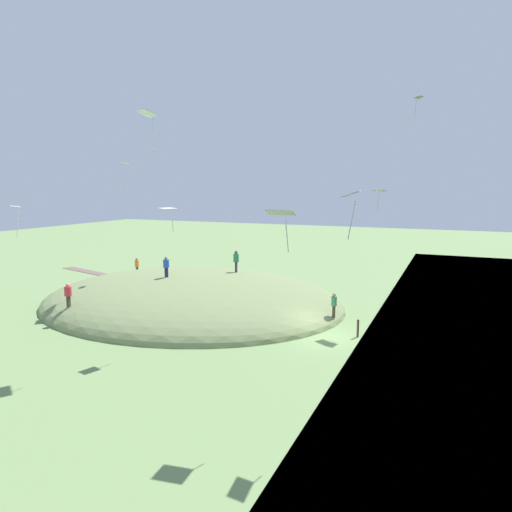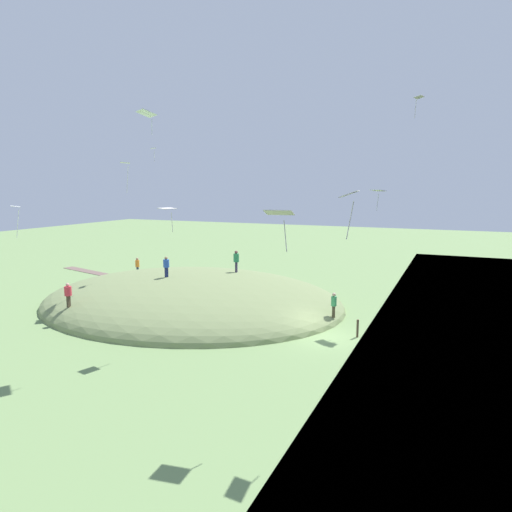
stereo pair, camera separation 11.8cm
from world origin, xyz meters
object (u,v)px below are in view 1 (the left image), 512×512
at_px(person_on_hilltop, 334,302).
at_px(person_near_shore, 137,264).
at_px(person_with_child, 166,265).
at_px(kite_8, 147,114).
at_px(kite_1, 153,149).
at_px(kite_3, 16,210).
at_px(kite_0, 281,214).
at_px(mooring_post, 358,328).
at_px(person_walking_path, 68,292).
at_px(kite_2, 351,196).
at_px(kite_4, 125,164).
at_px(kite_7, 378,191).
at_px(kite_6, 419,98).
at_px(kite_5, 168,209).
at_px(person_watching_kites, 236,259).

bearing_deg(person_on_hilltop, person_near_shore, 151.53).
bearing_deg(person_with_child, kite_8, 63.53).
distance_m(kite_1, kite_3, 14.93).
bearing_deg(kite_0, mooring_post, -94.34).
xyz_separation_m(person_walking_path, kite_2, (-20.16, 5.83, 6.71)).
xyz_separation_m(person_near_shore, kite_4, (-5.62, 8.01, 9.29)).
xyz_separation_m(kite_2, kite_7, (1.24, -14.14, 0.05)).
bearing_deg(person_on_hilltop, person_walking_path, -168.15).
distance_m(person_with_child, kite_0, 20.00).
distance_m(kite_0, kite_6, 19.70).
height_order(kite_0, kite_5, kite_0).
bearing_deg(person_watching_kites, kite_2, -151.29).
xyz_separation_m(person_on_hilltop, mooring_post, (-2.00, 1.91, -1.03)).
bearing_deg(kite_8, person_near_shore, -49.33).
relative_size(person_on_hilltop, mooring_post, 1.53).
bearing_deg(person_with_child, kite_6, 139.42).
height_order(kite_1, kite_5, kite_1).
bearing_deg(kite_5, kite_1, -51.09).
xyz_separation_m(person_with_child, kite_1, (3.12, -3.11, 9.04)).
xyz_separation_m(person_near_shore, kite_5, (-14.12, 14.93, 6.36)).
bearing_deg(person_on_hilltop, kite_8, -144.59).
bearing_deg(kite_7, person_watching_kites, -13.95).
bearing_deg(kite_5, person_on_hilltop, -133.52).
distance_m(kite_1, mooring_post, 22.26).
distance_m(kite_7, kite_8, 15.23).
bearing_deg(kite_6, kite_0, 80.07).
bearing_deg(person_near_shore, kite_8, -39.39).
relative_size(person_on_hilltop, person_near_shore, 0.97).
xyz_separation_m(kite_0, kite_5, (8.68, -5.34, -0.24)).
relative_size(person_walking_path, kite_7, 1.22).
height_order(person_on_hilltop, person_near_shore, person_near_shore).
distance_m(person_watching_kites, kite_3, 17.44).
bearing_deg(kite_4, kite_1, -86.48).
bearing_deg(kite_8, kite_0, 153.51).
bearing_deg(kite_3, mooring_post, -151.38).
height_order(kite_0, kite_7, kite_7).
xyz_separation_m(kite_1, kite_4, (-0.24, 3.92, -1.42)).
bearing_deg(kite_1, mooring_post, 165.29).
height_order(kite_2, kite_4, kite_4).
relative_size(kite_1, kite_8, 0.83).
distance_m(kite_1, kite_7, 19.03).
relative_size(person_with_child, person_near_shore, 0.91).
distance_m(kite_3, kite_5, 8.47).
height_order(person_on_hilltop, kite_2, kite_2).
bearing_deg(person_walking_path, kite_0, -116.77).
relative_size(person_near_shore, kite_5, 1.29).
bearing_deg(kite_3, kite_7, -144.05).
xyz_separation_m(kite_3, kite_6, (-19.61, -16.21, 7.22)).
relative_size(person_with_child, kite_1, 1.34).
relative_size(kite_6, mooring_post, 1.32).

